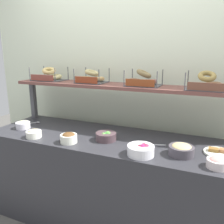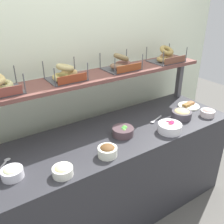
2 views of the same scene
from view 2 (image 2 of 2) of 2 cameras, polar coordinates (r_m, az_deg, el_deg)
The scene contains 18 objects.
ground_plane at distance 2.61m, azimuth 0.67°, elevation -20.99°, with size 8.00×8.00×0.00m, color #595651.
back_wall at distance 2.36m, azimuth -6.81°, elevation 8.37°, with size 3.35×0.06×2.40m, color silver.
deli_counter at distance 2.32m, azimuth 0.72°, elevation -13.80°, with size 2.15×0.70×0.85m, color #2D2D33.
shelf_riser_right at distance 2.81m, azimuth 15.07°, elevation 7.26°, with size 0.05×0.05×0.40m, color #4C4C51.
upper_shelf at distance 2.11m, azimuth -3.34°, elevation 8.19°, with size 2.11×0.32×0.03m, color brown.
bowl_scallion_spread at distance 1.72m, azimuth -21.76°, elevation -12.64°, with size 0.14×0.14×0.08m.
bowl_beet_salad at distance 2.12m, azimuth 13.01°, elevation -3.39°, with size 0.19×0.19×0.09m.
bowl_lox_spread at distance 2.49m, azimuth 20.93°, elevation -0.10°, with size 0.13×0.13×0.07m.
bowl_veggie_mix at distance 2.03m, azimuth 2.54°, elevation -4.37°, with size 0.17×0.17×0.08m.
bowl_chocolate_spread at distance 1.78m, azimuth -1.04°, elevation -8.79°, with size 0.14×0.14×0.09m.
bowl_egg_salad at distance 1.65m, azimuth -11.16°, elevation -12.93°, with size 0.13×0.13×0.07m.
bowl_hummus at distance 2.37m, azimuth 15.56°, elevation -0.40°, with size 0.18×0.18×0.09m.
serving_plate_white at distance 2.64m, azimuth 17.04°, elevation 1.38°, with size 0.21×0.21×0.04m.
serving_spoon_near_plate at distance 2.28m, azimuth 9.70°, elevation -1.91°, with size 0.18×0.07×0.01m.
serving_spoon_by_edge at distance 1.87m, azimuth -23.28°, elevation -10.66°, with size 0.13×0.14×0.01m.
bagel_basket_sesame at distance 1.98m, azimuth -10.51°, elevation 8.50°, with size 0.29×0.27×0.14m.
bagel_basket_poppy at distance 2.23m, azimuth 2.08°, elevation 10.89°, with size 0.30×0.26×0.15m.
bagel_basket_everything at distance 2.54m, azimuth 12.22°, elevation 12.19°, with size 0.31×0.26×0.16m.
Camera 2 is at (-1.02, -1.47, 1.91)m, focal length 40.18 mm.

